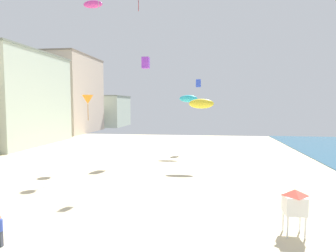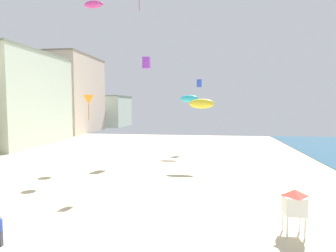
{
  "view_description": "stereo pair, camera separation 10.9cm",
  "coord_description": "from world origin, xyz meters",
  "views": [
    {
      "loc": [
        6.95,
        -5.75,
        7.17
      ],
      "look_at": [
        4.26,
        14.65,
        5.59
      ],
      "focal_mm": 30.75,
      "sensor_mm": 36.0,
      "label": 1
    },
    {
      "loc": [
        7.06,
        -5.74,
        7.17
      ],
      "look_at": [
        4.26,
        14.65,
        5.59
      ],
      "focal_mm": 30.75,
      "sensor_mm": 36.0,
      "label": 2
    }
  ],
  "objects": [
    {
      "name": "kite_cyan_parafoil",
      "position": [
        4.49,
        34.86,
        7.92
      ],
      "size": [
        2.53,
        0.7,
        0.98
      ],
      "color": "#2DB7CC"
    },
    {
      "name": "boardwalk_hotel_far",
      "position": [
        -27.64,
        63.44,
        9.6
      ],
      "size": [
        11.9,
        19.43,
        19.19
      ],
      "color": "#C6B29E",
      "rests_on": "ground"
    },
    {
      "name": "kite_purple_box",
      "position": [
        -0.78,
        30.93,
        12.44
      ],
      "size": [
        0.91,
        0.91,
        1.44
      ],
      "color": "purple"
    },
    {
      "name": "boardwalk_hotel_mid",
      "position": [
        -27.64,
        41.09,
        8.13
      ],
      "size": [
        13.79,
        20.09,
        16.25
      ],
      "color": "#B7C6B2",
      "rests_on": "ground"
    },
    {
      "name": "boardwalk_hotel_distant",
      "position": [
        -27.64,
        83.9,
        4.91
      ],
      "size": [
        17.56,
        15.53,
        9.8
      ],
      "color": "#B7C6B2",
      "rests_on": "ground"
    },
    {
      "name": "kite_magenta_parafoil",
      "position": [
        -7.16,
        29.58,
        19.57
      ],
      "size": [
        2.46,
        0.68,
        0.96
      ],
      "color": "#DB3D9E"
    },
    {
      "name": "kite_blue_box",
      "position": [
        5.75,
        39.24,
        10.35
      ],
      "size": [
        0.75,
        0.75,
        1.18
      ],
      "color": "blue"
    },
    {
      "name": "kite_yellow_parafoil",
      "position": [
        6.43,
        27.08,
        7.2
      ],
      "size": [
        2.82,
        0.78,
        1.09
      ],
      "color": "yellow"
    },
    {
      "name": "kite_orange_delta",
      "position": [
        -6.18,
        25.06,
        7.66
      ],
      "size": [
        1.26,
        1.26,
        2.86
      ],
      "color": "orange"
    },
    {
      "name": "lifeguard_stand",
      "position": [
        11.79,
        10.3,
        1.84
      ],
      "size": [
        1.1,
        1.1,
        2.55
      ],
      "rotation": [
        0.0,
        0.0,
        0.27
      ],
      "color": "white",
      "rests_on": "ground"
    }
  ]
}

